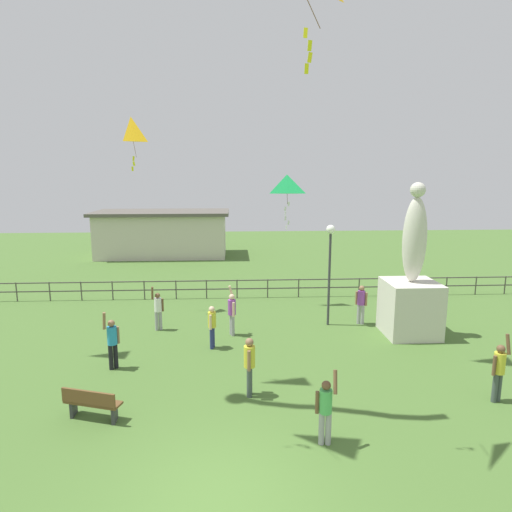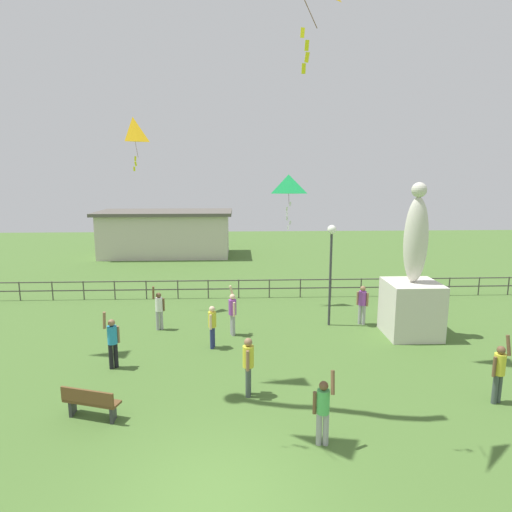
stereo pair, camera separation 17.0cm
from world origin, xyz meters
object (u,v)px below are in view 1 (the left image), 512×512
at_px(statue_monument, 411,292).
at_px(person_0, 158,308).
at_px(park_bench, 92,403).
at_px(kite_2, 287,187).
at_px(person_7, 326,407).
at_px(person_3, 249,363).
at_px(person_2, 361,302).
at_px(kite_7, 131,133).
at_px(lamppost, 330,252).
at_px(person_4, 212,324).
at_px(person_6, 112,340).
at_px(person_1, 232,311).
at_px(person_5, 499,368).

relative_size(statue_monument, person_0, 3.26).
distance_m(park_bench, kite_2, 12.90).
relative_size(person_0, person_7, 0.98).
bearing_deg(person_3, person_2, 49.93).
height_order(statue_monument, person_0, statue_monument).
xyz_separation_m(person_3, kite_7, (-4.81, 8.64, 6.94)).
distance_m(lamppost, person_7, 8.62).
height_order(statue_monument, person_4, statue_monument).
height_order(person_2, person_4, person_2).
height_order(park_bench, person_2, person_2).
xyz_separation_m(lamppost, person_7, (-1.84, -8.14, -2.13)).
height_order(lamppost, park_bench, lamppost).
height_order(person_0, kite_7, kite_7).
height_order(statue_monument, kite_2, kite_2).
xyz_separation_m(person_4, person_7, (2.85, -5.90, 0.03)).
bearing_deg(person_7, person_4, 115.80).
height_order(person_3, kite_2, kite_2).
xyz_separation_m(lamppost, person_2, (1.38, 0.03, -2.11)).
distance_m(person_3, person_7, 2.89).
relative_size(park_bench, person_6, 0.81).
bearing_deg(person_1, person_0, 166.14).
height_order(park_bench, person_1, person_1).
height_order(person_0, person_2, person_0).
distance_m(person_1, person_7, 7.48).
height_order(statue_monument, person_6, statue_monument).
relative_size(person_1, person_6, 1.00).
bearing_deg(person_7, statue_monument, 55.31).
relative_size(person_2, person_3, 0.96).
bearing_deg(kite_2, person_4, -120.86).
distance_m(person_7, kite_2, 12.37).
distance_m(person_2, person_4, 6.49).
relative_size(park_bench, person_1, 0.80).
distance_m(park_bench, person_0, 6.59).
relative_size(person_2, person_7, 0.89).
xyz_separation_m(person_5, kite_2, (-4.67, 9.77, 4.61)).
xyz_separation_m(person_1, person_3, (0.49, -4.79, 0.01)).
bearing_deg(person_1, person_2, 10.63).
distance_m(person_2, person_7, 8.78).
bearing_deg(statue_monument, person_4, -172.67).
height_order(person_3, kite_7, kite_7).
distance_m(statue_monument, lamppost, 3.46).
xyz_separation_m(person_5, person_6, (-11.09, 2.68, -0.00)).
xyz_separation_m(person_7, kite_7, (-6.46, 11.02, 6.99)).
height_order(person_1, person_2, person_1).
bearing_deg(kite_7, person_7, -59.63).
xyz_separation_m(statue_monument, person_5, (0.37, -5.20, -0.73)).
relative_size(lamppost, person_0, 2.31).
bearing_deg(statue_monument, lamppost, 156.52).
distance_m(lamppost, person_4, 5.63).
height_order(person_4, person_5, person_5).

